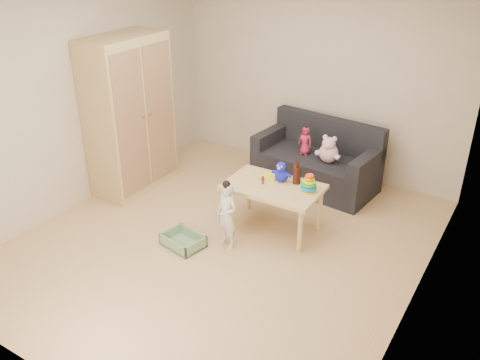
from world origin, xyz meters
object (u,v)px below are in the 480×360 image
Objects in this scene: sofa at (315,171)px; play_table at (273,207)px; wardrobe at (129,115)px; toddler at (227,216)px.

play_table is at bearing -82.38° from sofa.
wardrobe is 1.98m from toddler.
wardrobe is at bearing -142.59° from sofa.
play_table is (0.04, -1.22, 0.06)m from sofa.
sofa is 2.10× the size of toddler.
play_table is at bearing 0.16° from wardrobe.
play_table is 1.41× the size of toddler.
play_table is 0.62m from toddler.
toddler reaches higher than sofa.
play_table reaches higher than sofa.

